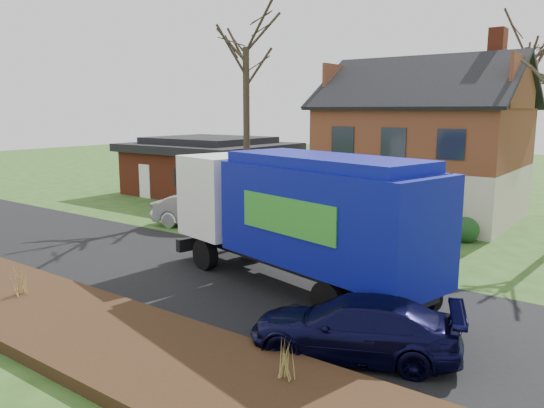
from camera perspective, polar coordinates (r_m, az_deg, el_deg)
The scene contains 12 objects.
ground at distance 18.03m, azimuth -7.03°, elevation -7.53°, with size 120.00×120.00×0.00m, color #284918.
road at distance 18.03m, azimuth -7.03°, elevation -7.50°, with size 80.00×7.00×0.02m, color black.
mulch_verge at distance 14.83m, azimuth -21.54°, elevation -11.53°, with size 80.00×3.50×0.30m, color black.
main_house at distance 28.34m, azimuth 14.98°, elevation 6.90°, with size 12.95×8.95×9.26m.
ranch_house at distance 35.07m, azimuth -6.75°, elevation 4.09°, with size 9.80×8.20×3.70m.
garbage_truck at distance 15.93m, azimuth 2.97°, elevation -0.88°, with size 10.08×4.78×4.18m.
silver_sedan at distance 24.98m, azimuth -7.25°, elevation -0.67°, with size 1.71×4.91×1.62m, color #A9ACB1.
navy_wagon at distance 12.23m, azimuth 8.74°, elevation -12.94°, with size 1.90×4.67×1.35m, color black.
tree_front_west at distance 29.49m, azimuth -2.85°, elevation 18.95°, with size 4.08×4.08×12.12m.
tree_back at distance 34.91m, azimuth 25.96°, elevation 16.84°, with size 3.84×3.84×12.16m.
grass_clump_mid at distance 16.59m, azimuth -25.60°, elevation -7.29°, with size 0.33×0.27×0.93m.
grass_clump_east at distance 10.64m, azimuth 1.43°, elevation -16.41°, with size 0.31×0.26×0.78m.
Camera 1 is at (11.89, -12.42, 5.44)m, focal length 35.00 mm.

